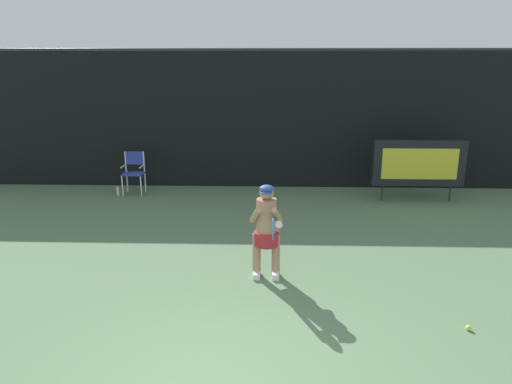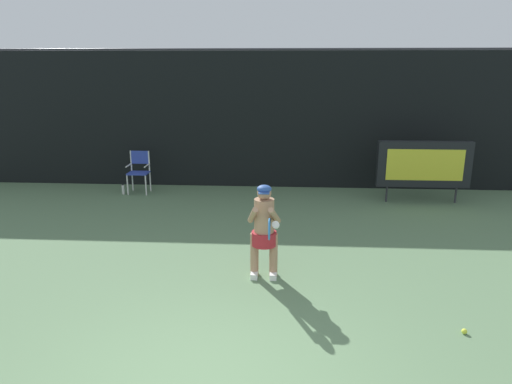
% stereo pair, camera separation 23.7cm
% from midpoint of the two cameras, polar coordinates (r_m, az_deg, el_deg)
% --- Properties ---
extents(backdrop_screen, '(18.00, 0.12, 3.66)m').
position_cam_midpoint_polar(backdrop_screen, '(12.49, -1.26, 8.82)').
color(backdrop_screen, black).
rests_on(backdrop_screen, ground).
extents(scoreboard, '(2.20, 0.21, 1.50)m').
position_cam_midpoint_polar(scoreboard, '(11.82, 18.84, 3.37)').
color(scoreboard, black).
rests_on(scoreboard, ground).
extents(umpire_chair, '(0.52, 0.44, 1.08)m').
position_cam_midpoint_polar(umpire_chair, '(12.39, -15.35, 2.62)').
color(umpire_chair, white).
rests_on(umpire_chair, ground).
extents(water_bottle, '(0.07, 0.07, 0.27)m').
position_cam_midpoint_polar(water_bottle, '(12.42, -17.16, 0.15)').
color(water_bottle, silver).
rests_on(water_bottle, ground).
extents(tennis_player, '(0.53, 0.60, 1.49)m').
position_cam_midpoint_polar(tennis_player, '(7.17, 0.34, -4.39)').
color(tennis_player, white).
rests_on(tennis_player, ground).
extents(tennis_racket, '(0.03, 0.60, 0.31)m').
position_cam_midpoint_polar(tennis_racket, '(6.57, 1.08, -4.51)').
color(tennis_racket, black).
extents(tennis_ball_loose, '(0.07, 0.07, 0.07)m').
position_cam_midpoint_polar(tennis_ball_loose, '(6.61, 23.71, -15.07)').
color(tennis_ball_loose, '#CCDB3D').
rests_on(tennis_ball_loose, ground).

